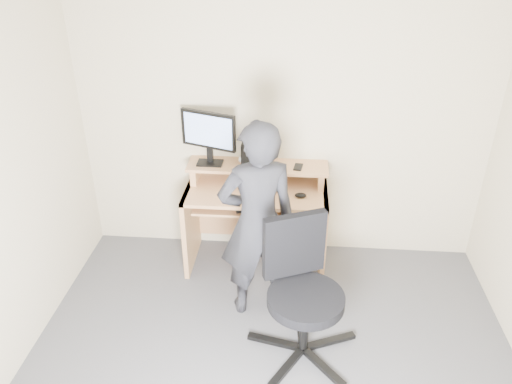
# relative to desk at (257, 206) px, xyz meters

# --- Properties ---
(back_wall) EXTENTS (3.50, 0.02, 2.50)m
(back_wall) POSITION_rel_desk_xyz_m (0.20, 0.22, 0.70)
(back_wall) COLOR beige
(back_wall) RESTS_ON ground
(desk) EXTENTS (1.20, 0.60, 0.91)m
(desk) POSITION_rel_desk_xyz_m (0.00, 0.00, 0.00)
(desk) COLOR tan
(desk) RESTS_ON ground
(monitor) EXTENTS (0.48, 0.20, 0.47)m
(monitor) POSITION_rel_desk_xyz_m (-0.41, 0.05, 0.64)
(monitor) COLOR black
(monitor) RESTS_ON desk
(external_drive) EXTENTS (0.07, 0.13, 0.20)m
(external_drive) POSITION_rel_desk_xyz_m (-0.10, 0.06, 0.46)
(external_drive) COLOR black
(external_drive) RESTS_ON desk
(travel_mug) EXTENTS (0.10, 0.10, 0.18)m
(travel_mug) POSITION_rel_desk_xyz_m (0.00, 0.07, 0.45)
(travel_mug) COLOR #B7B7BC
(travel_mug) RESTS_ON desk
(smartphone) EXTENTS (0.09, 0.14, 0.01)m
(smartphone) POSITION_rel_desk_xyz_m (0.35, 0.05, 0.37)
(smartphone) COLOR black
(smartphone) RESTS_ON desk
(charger) EXTENTS (0.05, 0.04, 0.03)m
(charger) POSITION_rel_desk_xyz_m (-0.11, -0.01, 0.38)
(charger) COLOR black
(charger) RESTS_ON desk
(headphones) EXTENTS (0.18, 0.18, 0.06)m
(headphones) POSITION_rel_desk_xyz_m (-0.09, 0.15, 0.37)
(headphones) COLOR silver
(headphones) RESTS_ON desk
(keyboard) EXTENTS (0.49, 0.30, 0.03)m
(keyboard) POSITION_rel_desk_xyz_m (0.06, -0.17, 0.12)
(keyboard) COLOR black
(keyboard) RESTS_ON desk
(mouse) EXTENTS (0.10, 0.07, 0.04)m
(mouse) POSITION_rel_desk_xyz_m (0.37, -0.18, 0.22)
(mouse) COLOR black
(mouse) RESTS_ON desk
(office_chair) EXTENTS (0.80, 0.78, 1.01)m
(office_chair) POSITION_rel_desk_xyz_m (0.39, -1.06, 0.00)
(office_chair) COLOR black
(office_chair) RESTS_ON ground
(person) EXTENTS (0.67, 0.54, 1.60)m
(person) POSITION_rel_desk_xyz_m (0.06, -0.66, 0.25)
(person) COLOR black
(person) RESTS_ON ground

